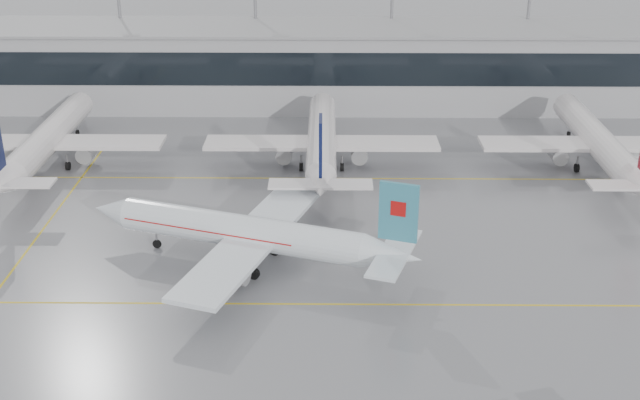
{
  "coord_description": "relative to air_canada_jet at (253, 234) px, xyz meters",
  "views": [
    {
      "loc": [
        0.74,
        -62.41,
        37.91
      ],
      "look_at": [
        0.0,
        12.0,
        5.0
      ],
      "focal_mm": 45.0,
      "sensor_mm": 36.0,
      "label": 1
    }
  ],
  "objects": [
    {
      "name": "parked_jet_d",
      "position": [
        41.52,
        26.25,
        0.33
      ],
      "size": [
        29.64,
        36.96,
        11.72
      ],
      "rotation": [
        0.0,
        0.0,
        1.57
      ],
      "color": "silver",
      "rests_on": "ground"
    },
    {
      "name": "taxi_line_north",
      "position": [
        6.52,
        22.56,
        -3.38
      ],
      "size": [
        120.0,
        0.25,
        0.01
      ],
      "primitive_type": "cube",
      "color": "gold",
      "rests_on": "ground"
    },
    {
      "name": "taxi_line_main",
      "position": [
        6.52,
        -7.44,
        -3.38
      ],
      "size": [
        120.0,
        0.25,
        0.01
      ],
      "primitive_type": "cube",
      "color": "gold",
      "rests_on": "ground"
    },
    {
      "name": "parked_jet_b",
      "position": [
        -28.48,
        26.25,
        0.33
      ],
      "size": [
        29.64,
        36.96,
        11.72
      ],
      "rotation": [
        0.0,
        0.0,
        1.57
      ],
      "color": "silver",
      "rests_on": "ground"
    },
    {
      "name": "terminal_glass",
      "position": [
        6.52,
        47.01,
        4.12
      ],
      "size": [
        180.0,
        0.2,
        5.0
      ],
      "primitive_type": "cube",
      "color": "black",
      "rests_on": "ground"
    },
    {
      "name": "terminal",
      "position": [
        6.52,
        54.56,
        2.62
      ],
      "size": [
        180.0,
        15.0,
        12.0
      ],
      "primitive_type": "cube",
      "color": "#9F9FA3",
      "rests_on": "ground"
    },
    {
      "name": "parked_jet_c",
      "position": [
        6.52,
        26.25,
        0.33
      ],
      "size": [
        29.64,
        36.96,
        11.72
      ],
      "rotation": [
        0.0,
        0.0,
        1.57
      ],
      "color": "silver",
      "rests_on": "ground"
    },
    {
      "name": "air_canada_jet",
      "position": [
        0.0,
        0.0,
        0.0
      ],
      "size": [
        33.89,
        27.31,
        10.74
      ],
      "rotation": [
        0.0,
        0.0,
        2.81
      ],
      "color": "white",
      "rests_on": "ground"
    },
    {
      "name": "taxi_line_cross",
      "position": [
        -23.48,
        7.56,
        -3.38
      ],
      "size": [
        0.25,
        60.0,
        0.01
      ],
      "primitive_type": "cube",
      "color": "gold",
      "rests_on": "ground"
    },
    {
      "name": "ground",
      "position": [
        6.52,
        -7.44,
        -3.38
      ],
      "size": [
        320.0,
        320.0,
        0.0
      ],
      "primitive_type": "plane",
      "color": "gray",
      "rests_on": "ground"
    },
    {
      "name": "light_masts",
      "position": [
        6.52,
        60.56,
        9.96
      ],
      "size": [
        156.4,
        1.0,
        22.6
      ],
      "color": "gray",
      "rests_on": "ground"
    },
    {
      "name": "terminal_roof",
      "position": [
        6.52,
        54.56,
        8.82
      ],
      "size": [
        182.0,
        16.0,
        0.4
      ],
      "primitive_type": "cube",
      "color": "gray",
      "rests_on": "ground"
    }
  ]
}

